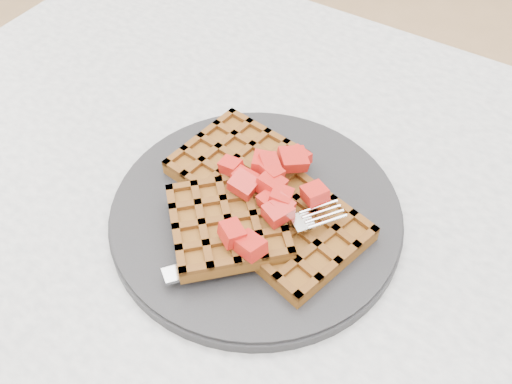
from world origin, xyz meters
TOP-DOWN VIEW (x-y plane):
  - table at (0.00, 0.00)m, footprint 1.20×0.80m
  - plate at (-0.12, 0.02)m, footprint 0.28×0.28m
  - waffles at (-0.12, 0.01)m, footprint 0.22×0.21m
  - strawberry_pile at (-0.12, 0.02)m, footprint 0.15×0.15m
  - fork at (-0.09, -0.02)m, footprint 0.12×0.16m

SIDE VIEW (x-z plane):
  - table at x=0.00m, z-range 0.26..1.01m
  - plate at x=-0.12m, z-range 0.75..0.77m
  - fork at x=-0.09m, z-range 0.77..0.78m
  - waffles at x=-0.12m, z-range 0.76..0.79m
  - strawberry_pile at x=-0.12m, z-range 0.79..0.82m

